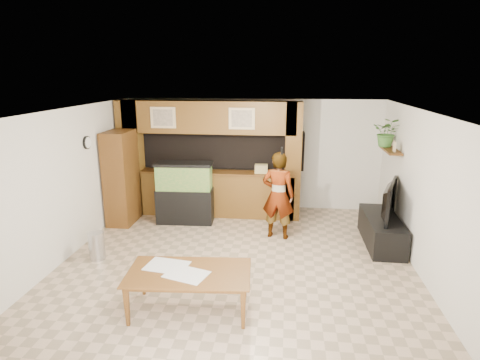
# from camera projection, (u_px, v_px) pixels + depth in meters

# --- Properties ---
(floor) EXTENTS (6.50, 6.50, 0.00)m
(floor) POSITION_uv_depth(u_px,v_px,m) (235.00, 267.00, 6.80)
(floor) COLOR tan
(floor) RESTS_ON ground
(ceiling) EXTENTS (6.50, 6.50, 0.00)m
(ceiling) POSITION_uv_depth(u_px,v_px,m) (235.00, 112.00, 6.13)
(ceiling) COLOR white
(ceiling) RESTS_ON wall_back
(wall_back) EXTENTS (6.00, 0.00, 6.00)m
(wall_back) POSITION_uv_depth(u_px,v_px,m) (253.00, 154.00, 9.58)
(wall_back) COLOR silver
(wall_back) RESTS_ON floor
(wall_left) EXTENTS (0.00, 6.50, 6.50)m
(wall_left) POSITION_uv_depth(u_px,v_px,m) (60.00, 187.00, 6.80)
(wall_left) COLOR silver
(wall_left) RESTS_ON floor
(wall_right) EXTENTS (0.00, 6.50, 6.50)m
(wall_right) POSITION_uv_depth(u_px,v_px,m) (429.00, 200.00, 6.13)
(wall_right) COLOR silver
(wall_right) RESTS_ON floor
(partition) EXTENTS (4.20, 0.99, 2.60)m
(partition) POSITION_uv_depth(u_px,v_px,m) (209.00, 158.00, 9.10)
(partition) COLOR brown
(partition) RESTS_ON floor
(wall_clock) EXTENTS (0.05, 0.25, 0.25)m
(wall_clock) POSITION_uv_depth(u_px,v_px,m) (87.00, 143.00, 7.60)
(wall_clock) COLOR black
(wall_clock) RESTS_ON wall_left
(wall_shelf) EXTENTS (0.25, 0.90, 0.04)m
(wall_shelf) POSITION_uv_depth(u_px,v_px,m) (391.00, 150.00, 7.91)
(wall_shelf) COLOR brown
(wall_shelf) RESTS_ON wall_right
(pantry_cabinet) EXTENTS (0.50, 0.82, 2.01)m
(pantry_cabinet) POSITION_uv_depth(u_px,v_px,m) (121.00, 178.00, 8.58)
(pantry_cabinet) COLOR brown
(pantry_cabinet) RESTS_ON floor
(trash_can) EXTENTS (0.27, 0.27, 0.50)m
(trash_can) POSITION_uv_depth(u_px,v_px,m) (97.00, 246.00, 7.02)
(trash_can) COLOR #B2B2B7
(trash_can) RESTS_ON floor
(aquarium) EXTENTS (1.21, 0.45, 1.34)m
(aquarium) POSITION_uv_depth(u_px,v_px,m) (185.00, 194.00, 8.66)
(aquarium) COLOR black
(aquarium) RESTS_ON floor
(tv_stand) EXTENTS (0.59, 1.62, 0.54)m
(tv_stand) POSITION_uv_depth(u_px,v_px,m) (381.00, 230.00, 7.65)
(tv_stand) COLOR black
(tv_stand) RESTS_ON floor
(television) EXTENTS (0.54, 1.18, 0.69)m
(television) POSITION_uv_depth(u_px,v_px,m) (384.00, 200.00, 7.49)
(television) COLOR black
(television) RESTS_ON tv_stand
(photo_frame) EXTENTS (0.04, 0.15, 0.20)m
(photo_frame) POSITION_uv_depth(u_px,v_px,m) (394.00, 147.00, 7.64)
(photo_frame) COLOR #C7B184
(photo_frame) RESTS_ON wall_shelf
(potted_plant) EXTENTS (0.67, 0.63, 0.59)m
(potted_plant) POSITION_uv_depth(u_px,v_px,m) (387.00, 132.00, 8.10)
(potted_plant) COLOR #3C702C
(potted_plant) RESTS_ON wall_shelf
(person) EXTENTS (0.70, 0.52, 1.74)m
(person) POSITION_uv_depth(u_px,v_px,m) (278.00, 195.00, 7.81)
(person) COLOR #A08357
(person) RESTS_ON floor
(microphone) EXTENTS (0.04, 0.10, 0.16)m
(microphone) POSITION_uv_depth(u_px,v_px,m) (282.00, 151.00, 7.41)
(microphone) COLOR black
(microphone) RESTS_ON person
(dining_table) EXTENTS (1.73, 1.05, 0.58)m
(dining_table) POSITION_uv_depth(u_px,v_px,m) (189.00, 292.00, 5.45)
(dining_table) COLOR brown
(dining_table) RESTS_ON floor
(newspaper_a) EXTENTS (0.63, 0.50, 0.01)m
(newspaper_a) POSITION_uv_depth(u_px,v_px,m) (167.00, 266.00, 5.57)
(newspaper_a) COLOR silver
(newspaper_a) RESTS_ON dining_table
(newspaper_b) EXTENTS (0.64, 0.54, 0.01)m
(newspaper_b) POSITION_uv_depth(u_px,v_px,m) (187.00, 274.00, 5.34)
(newspaper_b) COLOR silver
(newspaper_b) RESTS_ON dining_table
(counter_box) EXTENTS (0.29, 0.20, 0.19)m
(counter_box) POSITION_uv_depth(u_px,v_px,m) (261.00, 169.00, 8.83)
(counter_box) COLOR tan
(counter_box) RESTS_ON partition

